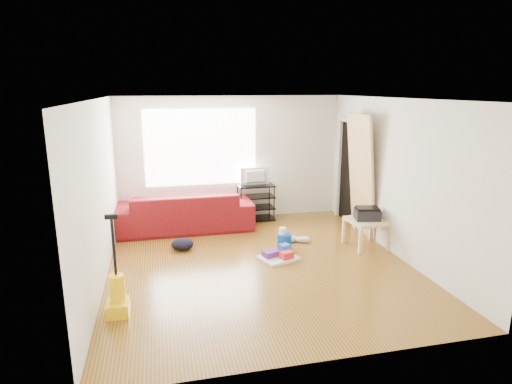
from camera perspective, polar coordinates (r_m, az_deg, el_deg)
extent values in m
cube|color=#5F370B|center=(6.71, 0.42, -9.56)|extent=(4.50, 5.00, 0.01)
cube|color=white|center=(6.16, 0.46, 12.32)|extent=(4.50, 5.00, 0.01)
cube|color=silver|center=(8.72, -3.36, 4.47)|extent=(4.50, 0.01, 2.50)
cube|color=silver|center=(4.02, 8.74, -6.85)|extent=(4.50, 0.01, 2.50)
cube|color=silver|center=(6.21, -20.20, -0.18)|extent=(0.01, 5.00, 2.50)
cube|color=silver|center=(7.17, 18.24, 1.76)|extent=(0.01, 5.00, 2.50)
cube|color=white|center=(8.59, -7.33, 5.93)|extent=(2.20, 0.01, 1.50)
cube|color=silver|center=(8.27, 13.46, 1.84)|extent=(0.06, 0.08, 2.00)
cube|color=silver|center=(9.07, 10.96, 3.00)|extent=(0.06, 0.08, 2.00)
cube|color=silver|center=(8.53, 12.51, 9.31)|extent=(0.06, 0.98, 0.08)
cube|color=black|center=(8.68, 12.36, 2.45)|extent=(0.01, 0.86, 1.98)
imported|color=#5F0214|center=(8.38, -9.39, -4.89)|extent=(2.56, 1.00, 0.75)
cube|color=black|center=(8.82, -0.05, -3.53)|extent=(0.75, 0.43, 0.03)
cube|color=black|center=(8.76, -0.05, -2.08)|extent=(0.75, 0.43, 0.03)
cube|color=black|center=(8.70, -0.05, -0.61)|extent=(0.75, 0.43, 0.03)
cube|color=black|center=(8.64, -0.05, 0.88)|extent=(0.75, 0.43, 0.03)
cylinder|color=black|center=(8.48, -1.98, -1.86)|extent=(0.03, 0.03, 0.74)
cylinder|color=black|center=(8.83, -2.47, -1.24)|extent=(0.03, 0.03, 0.74)
cylinder|color=black|center=(8.64, 2.43, -1.57)|extent=(0.03, 0.03, 0.74)
cylinder|color=black|center=(8.98, 1.78, -0.98)|extent=(0.03, 0.03, 0.74)
imported|color=black|center=(8.60, -0.05, 2.08)|extent=(0.59, 0.08, 0.34)
cube|color=#D7BB87|center=(7.49, 14.56, -3.74)|extent=(0.65, 0.65, 0.05)
cube|color=#D7BB87|center=(7.21, 13.76, -6.42)|extent=(0.05, 0.05, 0.43)
cube|color=#D7BB87|center=(7.64, 11.64, -5.13)|extent=(0.05, 0.05, 0.43)
cube|color=#D7BB87|center=(7.50, 17.31, -5.87)|extent=(0.05, 0.05, 0.43)
cube|color=#D7BB87|center=(7.92, 15.07, -4.66)|extent=(0.05, 0.05, 0.43)
cube|color=black|center=(7.45, 14.61, -2.91)|extent=(0.46, 0.39, 0.17)
cube|color=black|center=(7.42, 14.66, -2.12)|extent=(0.41, 0.34, 0.04)
cylinder|color=#073893|center=(7.35, 3.79, -7.43)|extent=(0.28, 0.28, 0.25)
cylinder|color=white|center=(7.31, 3.55, -6.09)|extent=(0.11, 0.11, 0.11)
cube|color=silver|center=(6.87, 3.00, -8.79)|extent=(0.67, 0.60, 0.04)
cube|color=red|center=(6.79, 4.13, -8.37)|extent=(0.23, 0.19, 0.11)
cube|color=#4F1D6E|center=(6.87, 1.99, -8.19)|extent=(0.29, 0.25, 0.09)
cube|color=blue|center=(6.97, 3.83, -7.59)|extent=(0.19, 0.18, 0.16)
ellipsoid|color=black|center=(7.35, -9.76, -7.62)|extent=(0.39, 0.32, 0.21)
ellipsoid|color=silver|center=(7.59, 4.69, -6.30)|extent=(0.30, 0.21, 0.11)
ellipsoid|color=silver|center=(7.60, 6.30, -6.32)|extent=(0.29, 0.18, 0.11)
cube|color=yellow|center=(5.56, -17.91, -14.51)|extent=(0.26, 0.30, 0.17)
cylinder|color=yellow|center=(5.50, -18.07, -12.03)|extent=(0.18, 0.18, 0.32)
cylinder|color=black|center=(5.33, -18.45, -6.98)|extent=(0.03, 0.03, 0.69)
cube|color=black|center=(5.21, -18.76, -3.14)|extent=(0.15, 0.04, 0.06)
cube|color=tan|center=(8.26, 13.40, -5.37)|extent=(0.28, 0.89, 2.21)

